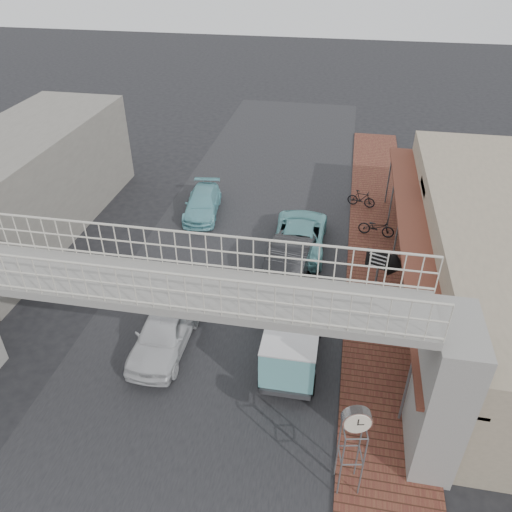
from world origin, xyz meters
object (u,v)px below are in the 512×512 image
at_px(street_clock, 356,423).
at_px(white_hatchback, 164,331).
at_px(motorcycle_far, 361,199).
at_px(arrow_sign, 396,266).
at_px(motorcycle_near, 376,227).
at_px(angkot_van, 293,334).
at_px(dark_sedan, 286,267).
at_px(angkot_far, 202,204).
at_px(angkot_curb, 300,234).

bearing_deg(street_clock, white_hatchback, 135.92).
bearing_deg(motorcycle_far, street_clock, -167.39).
bearing_deg(motorcycle_far, arrow_sign, -158.97).
distance_m(white_hatchback, arrow_sign, 9.12).
bearing_deg(motorcycle_near, arrow_sign, -166.26).
xyz_separation_m(angkot_van, motorcycle_far, (2.33, 12.31, -0.72)).
height_order(white_hatchback, motorcycle_far, white_hatchback).
relative_size(dark_sedan, arrow_sign, 1.85).
height_order(angkot_far, motorcycle_near, angkot_far).
height_order(angkot_far, motorcycle_far, angkot_far).
relative_size(white_hatchback, arrow_sign, 1.64).
relative_size(angkot_far, street_clock, 1.33).
height_order(dark_sedan, angkot_van, angkot_van).
bearing_deg(dark_sedan, angkot_curb, 90.68).
distance_m(angkot_van, arrow_sign, 5.03).
bearing_deg(street_clock, angkot_curb, 91.26).
xyz_separation_m(white_hatchback, arrow_sign, (8.25, 3.57, 1.52)).
bearing_deg(angkot_far, arrow_sign, -41.50).
bearing_deg(angkot_van, angkot_curb, 94.31).
bearing_deg(arrow_sign, street_clock, -80.32).
bearing_deg(angkot_curb, angkot_van, 93.77).
bearing_deg(white_hatchback, street_clock, -33.09).
relative_size(motorcycle_near, street_clock, 0.56).
relative_size(dark_sedan, motorcycle_near, 2.79).
xyz_separation_m(motorcycle_near, street_clock, (-1.01, -13.84, 2.16)).
bearing_deg(dark_sedan, white_hatchback, -123.97).
relative_size(dark_sedan, angkot_van, 1.22).
distance_m(angkot_far, street_clock, 16.90).
height_order(angkot_van, street_clock, street_clock).
xyz_separation_m(motorcycle_near, motorcycle_far, (-0.77, 3.01, -0.01)).
distance_m(dark_sedan, angkot_far, 7.58).
distance_m(white_hatchback, street_clock, 8.38).
relative_size(angkot_curb, motorcycle_near, 2.95).
bearing_deg(street_clock, angkot_van, 103.65).
distance_m(white_hatchback, motorcycle_far, 14.29).
bearing_deg(arrow_sign, dark_sedan, -175.58).
xyz_separation_m(angkot_curb, street_clock, (2.68, -12.23, 2.00)).
height_order(white_hatchback, angkot_far, white_hatchback).
relative_size(dark_sedan, angkot_far, 1.19).
bearing_deg(street_clock, motorcycle_near, 74.74).
height_order(angkot_curb, angkot_van, angkot_van).
bearing_deg(angkot_curb, motorcycle_far, -122.82).
xyz_separation_m(angkot_far, motorcycle_near, (9.23, -0.77, -0.04)).
distance_m(motorcycle_far, arrow_sign, 9.09).
relative_size(white_hatchback, dark_sedan, 0.89).
height_order(white_hatchback, street_clock, street_clock).
height_order(dark_sedan, street_clock, street_clock).
relative_size(white_hatchback, angkot_curb, 0.84).
relative_size(white_hatchback, angkot_van, 1.08).
distance_m(angkot_far, motorcycle_near, 9.26).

